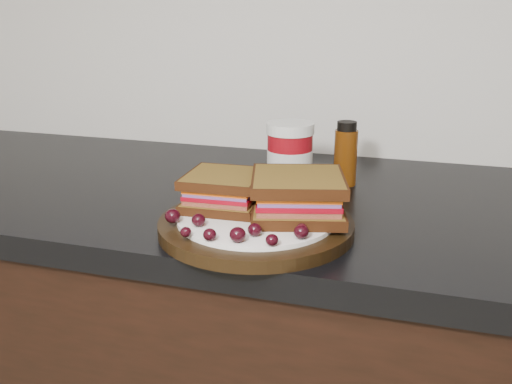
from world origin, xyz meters
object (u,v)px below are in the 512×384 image
Objects in this scene: sandwich_left at (224,190)px; condiment_jar at (290,157)px; plate at (256,226)px; oil_bottle at (346,153)px.

condiment_jar is at bearing 69.67° from sandwich_left.
plate is at bearing -26.24° from sandwich_left.
plate is 2.31× the size of condiment_jar.
sandwich_left is 0.91× the size of condiment_jar.
condiment_jar reaches higher than oil_bottle.
oil_bottle is (0.09, 0.07, -0.00)m from condiment_jar.
condiment_jar is (-0.00, 0.20, 0.05)m from plate.
sandwich_left is 0.19m from condiment_jar.
plate is 2.53× the size of sandwich_left.
condiment_jar reaches higher than sandwich_left.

